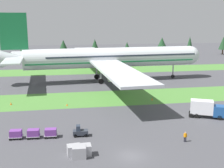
# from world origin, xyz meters

# --- Properties ---
(ground_plane) EXTENTS (400.00, 400.00, 0.00)m
(ground_plane) POSITION_xyz_m (0.00, 0.00, 0.00)
(ground_plane) COLOR #47474C
(grass_strip_near) EXTENTS (320.00, 15.14, 0.01)m
(grass_strip_near) POSITION_xyz_m (0.00, 32.95, 0.00)
(grass_strip_near) COLOR #4C8438
(grass_strip_near) RESTS_ON ground
(grass_strip_far) EXTENTS (320.00, 15.14, 0.01)m
(grass_strip_far) POSITION_xyz_m (0.00, 75.23, 0.00)
(grass_strip_far) COLOR #4C8438
(grass_strip_far) RESTS_ON ground
(airliner) EXTENTS (66.47, 81.61, 21.84)m
(airliner) POSITION_xyz_m (4.16, 53.96, 7.82)
(airliner) COLOR silver
(airliner) RESTS_ON ground
(baggage_tug) EXTENTS (2.68, 1.46, 1.97)m
(baggage_tug) POSITION_xyz_m (-6.94, 8.87, 0.81)
(baggage_tug) COLOR #2D333D
(baggage_tug) RESTS_ON ground
(cargo_dolly_lead) EXTENTS (2.29, 1.63, 1.55)m
(cargo_dolly_lead) POSITION_xyz_m (-11.95, 9.18, 0.92)
(cargo_dolly_lead) COLOR #A3A3A8
(cargo_dolly_lead) RESTS_ON ground
(cargo_dolly_second) EXTENTS (2.29, 1.63, 1.55)m
(cargo_dolly_second) POSITION_xyz_m (-14.85, 9.36, 0.92)
(cargo_dolly_second) COLOR #A3A3A8
(cargo_dolly_second) RESTS_ON ground
(cargo_dolly_third) EXTENTS (2.29, 1.63, 1.55)m
(cargo_dolly_third) POSITION_xyz_m (-17.74, 9.54, 0.92)
(cargo_dolly_third) COLOR #A3A3A8
(cargo_dolly_third) RESTS_ON ground
(catering_truck) EXTENTS (7.27, 5.03, 3.58)m
(catering_truck) POSITION_xyz_m (19.32, 14.45, 1.95)
(catering_truck) COLOR #1E4C8E
(catering_truck) RESTS_ON ground
(ground_crew_marshaller) EXTENTS (0.52, 0.36, 1.74)m
(ground_crew_marshaller) POSITION_xyz_m (10.00, 3.51, 0.95)
(ground_crew_marshaller) COLOR black
(ground_crew_marshaller) RESTS_ON ground
(uld_container_0) EXTENTS (2.03, 1.64, 1.68)m
(uld_container_0) POSITION_xyz_m (-6.79, 1.39, 0.84)
(uld_container_0) COLOR #A3A3A8
(uld_container_0) RESTS_ON ground
(uld_container_1) EXTENTS (2.17, 1.82, 1.54)m
(uld_container_1) POSITION_xyz_m (-8.30, 1.86, 0.77)
(uld_container_1) COLOR #A3A3A8
(uld_container_1) RESTS_ON ground
(uld_container_2) EXTENTS (2.05, 1.66, 1.76)m
(uld_container_2) POSITION_xyz_m (-7.60, 0.74, 0.88)
(uld_container_2) COLOR #A3A3A8
(uld_container_2) RESTS_ON ground
(taxiway_marker_0) EXTENTS (0.44, 0.44, 0.50)m
(taxiway_marker_0) POSITION_xyz_m (-8.82, 27.83, 0.25)
(taxiway_marker_0) COLOR orange
(taxiway_marker_0) RESTS_ON ground
(taxiway_marker_1) EXTENTS (0.44, 0.44, 0.66)m
(taxiway_marker_1) POSITION_xyz_m (12.36, 28.96, 0.33)
(taxiway_marker_1) COLOR orange
(taxiway_marker_1) RESTS_ON ground
(taxiway_marker_2) EXTENTS (0.44, 0.44, 0.67)m
(taxiway_marker_2) POSITION_xyz_m (-21.97, 30.83, 0.33)
(taxiway_marker_2) COLOR orange
(taxiway_marker_2) RESTS_ON ground
(distant_tree_line) EXTENTS (170.33, 9.64, 10.72)m
(distant_tree_line) POSITION_xyz_m (5.51, 118.41, 6.22)
(distant_tree_line) COLOR #4C3823
(distant_tree_line) RESTS_ON ground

